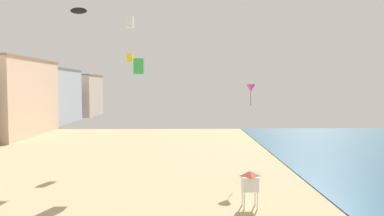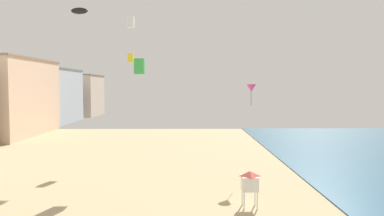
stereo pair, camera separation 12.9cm
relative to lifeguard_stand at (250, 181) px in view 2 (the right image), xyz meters
The scene contains 8 objects.
boardwalk_hotel_far 70.32m from the lifeguard_stand, 123.55° to the left, with size 16.14×18.17×12.29m.
boardwalk_hotel_distant 87.76m from the lifeguard_stand, 116.26° to the left, with size 18.11×15.80×11.51m.
lifeguard_stand is the anchor object (origin of this frame).
kite_white_box 27.39m from the lifeguard_stand, 119.17° to the left, with size 0.84×0.84×1.33m.
kite_green_box 17.10m from the lifeguard_stand, 128.13° to the left, with size 0.97×0.97×1.52m.
kite_black_parafoil 28.41m from the lifeguard_stand, 133.87° to the left, with size 1.90×0.53×0.74m.
kite_yellow_box 25.75m from the lifeguard_stand, 118.87° to the left, with size 0.69×0.69×1.09m.
kite_magenta_delta 13.16m from the lifeguard_stand, 80.25° to the left, with size 0.93×0.93×2.12m.
Camera 2 is at (7.72, -11.44, 8.46)m, focal length 34.42 mm.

